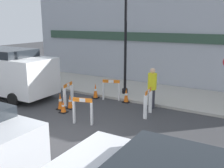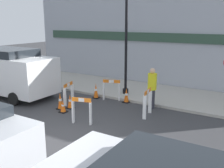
% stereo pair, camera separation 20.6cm
% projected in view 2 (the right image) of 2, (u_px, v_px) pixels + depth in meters
% --- Properties ---
extents(ground_plane, '(60.00, 60.00, 0.00)m').
position_uv_depth(ground_plane, '(64.00, 138.00, 8.53)').
color(ground_plane, '#38383A').
extents(sidewalk_slab, '(18.00, 3.66, 0.12)m').
position_uv_depth(sidewalk_slab, '(146.00, 92.00, 13.76)').
color(sidewalk_slab, '#ADA89E').
rests_on(sidewalk_slab, ground_plane).
extents(storefront_facade, '(18.00, 0.22, 5.50)m').
position_uv_depth(storefront_facade, '(161.00, 38.00, 14.70)').
color(storefront_facade, '#A3A8B2').
rests_on(storefront_facade, ground_plane).
extents(streetlamp_post, '(0.44, 0.44, 5.21)m').
position_uv_depth(streetlamp_post, '(126.00, 26.00, 12.54)').
color(streetlamp_post, black).
rests_on(streetlamp_post, sidewalk_slab).
extents(barricade_0, '(0.76, 0.33, 0.99)m').
position_uv_depth(barricade_0, '(82.00, 110.00, 9.59)').
color(barricade_0, white).
rests_on(barricade_0, ground_plane).
extents(barricade_1, '(0.24, 0.84, 1.09)m').
position_uv_depth(barricade_1, '(147.00, 102.00, 10.36)').
color(barricade_1, white).
rests_on(barricade_1, ground_plane).
extents(barricade_2, '(0.82, 0.39, 1.00)m').
position_uv_depth(barricade_2, '(111.00, 89.00, 12.46)').
color(barricade_2, white).
rests_on(barricade_2, ground_plane).
extents(barricade_3, '(0.32, 0.82, 0.97)m').
position_uv_depth(barricade_3, '(69.00, 92.00, 11.96)').
color(barricade_3, white).
rests_on(barricade_3, ground_plane).
extents(traffic_cone_0, '(0.30, 0.30, 0.68)m').
position_uv_depth(traffic_cone_0, '(126.00, 96.00, 12.15)').
color(traffic_cone_0, black).
rests_on(traffic_cone_0, ground_plane).
extents(traffic_cone_1, '(0.30, 0.30, 0.52)m').
position_uv_depth(traffic_cone_1, '(63.00, 106.00, 10.86)').
color(traffic_cone_1, black).
rests_on(traffic_cone_1, ground_plane).
extents(traffic_cone_2, '(0.30, 0.30, 0.62)m').
position_uv_depth(traffic_cone_2, '(70.00, 102.00, 11.35)').
color(traffic_cone_2, black).
rests_on(traffic_cone_2, ground_plane).
extents(traffic_cone_3, '(0.30, 0.30, 0.73)m').
position_uv_depth(traffic_cone_3, '(60.00, 101.00, 11.22)').
color(traffic_cone_3, black).
rests_on(traffic_cone_3, ground_plane).
extents(traffic_cone_4, '(0.30, 0.30, 0.74)m').
position_uv_depth(traffic_cone_4, '(96.00, 91.00, 12.83)').
color(traffic_cone_4, black).
rests_on(traffic_cone_4, ground_plane).
extents(person_worker, '(0.53, 0.53, 1.77)m').
position_uv_depth(person_worker, '(152.00, 87.00, 11.21)').
color(person_worker, '#33333D').
rests_on(person_worker, ground_plane).
extents(work_van, '(5.31, 2.21, 2.38)m').
position_uv_depth(work_van, '(7.00, 70.00, 13.18)').
color(work_van, white).
rests_on(work_van, ground_plane).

